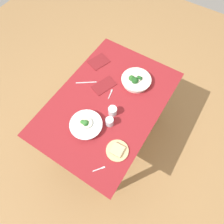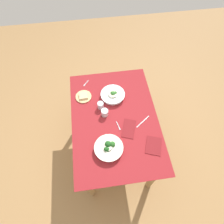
{
  "view_description": "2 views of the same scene",
  "coord_description": "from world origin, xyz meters",
  "views": [
    {
      "loc": [
        0.76,
        0.53,
        2.31
      ],
      "look_at": [
        0.08,
        0.09,
        0.8
      ],
      "focal_mm": 32.22,
      "sensor_mm": 36.0,
      "label": 1
    },
    {
      "loc": [
        -0.99,
        0.17,
        2.56
      ],
      "look_at": [
        0.08,
        0.02,
        0.8
      ],
      "focal_mm": 31.24,
      "sensor_mm": 36.0,
      "label": 2
    }
  ],
  "objects": [
    {
      "name": "table_knife_left",
      "position": [
        -0.07,
        -0.29,
        0.78
      ],
      "size": [
        0.12,
        0.16,
        0.0
      ],
      "primitive_type": "cube",
      "rotation": [
        0.0,
        0.0,
        5.34
      ],
      "color": "#B7B7BC",
      "rests_on": "dining_table"
    },
    {
      "name": "fork_by_near_bowl",
      "position": [
        -0.09,
        -0.03,
        0.78
      ],
      "size": [
        0.1,
        0.03,
        0.0
      ],
      "rotation": [
        0.0,
        0.0,
        3.37
      ],
      "color": "#B7B7BC",
      "rests_on": "dining_table"
    },
    {
      "name": "napkin_folded_lower",
      "position": [
        -0.13,
        -0.13,
        0.78
      ],
      "size": [
        0.24,
        0.19,
        0.01
      ],
      "primitive_type": "cube",
      "rotation": [
        0.0,
        0.0,
        -0.35
      ],
      "color": "maroon",
      "rests_on": "dining_table"
    },
    {
      "name": "bread_side_plate",
      "position": [
        0.33,
        0.31,
        0.78
      ],
      "size": [
        0.18,
        0.18,
        0.03
      ],
      "color": "#D6B27A",
      "rests_on": "dining_table"
    },
    {
      "name": "ground_plane",
      "position": [
        0.0,
        0.0,
        0.0
      ],
      "size": [
        6.0,
        6.0,
        0.0
      ],
      "primitive_type": "plane",
      "color": "#9E7547"
    },
    {
      "name": "fork_by_far_bowl",
      "position": [
        0.53,
        0.27,
        0.78
      ],
      "size": [
        0.08,
        0.07,
        0.0
      ],
      "rotation": [
        0.0,
        0.0,
        2.47
      ],
      "color": "#B7B7BC",
      "rests_on": "dining_table"
    },
    {
      "name": "broccoli_bowl_near",
      "position": [
        0.29,
        -0.02,
        0.8
      ],
      "size": [
        0.27,
        0.27,
        0.08
      ],
      "color": "white",
      "rests_on": "dining_table"
    },
    {
      "name": "napkin_folded_upper",
      "position": [
        -0.35,
        -0.33,
        0.78
      ],
      "size": [
        0.23,
        0.2,
        0.01
      ],
      "primitive_type": "cube",
      "rotation": [
        0.0,
        0.0,
        -0.34
      ],
      "color": "maroon",
      "rests_on": "dining_table"
    },
    {
      "name": "broccoli_bowl_far",
      "position": [
        -0.32,
        0.11,
        0.81
      ],
      "size": [
        0.28,
        0.28,
        0.09
      ],
      "color": "silver",
      "rests_on": "dining_table"
    },
    {
      "name": "water_glass_center",
      "position": [
        0.17,
        0.13,
        0.81
      ],
      "size": [
        0.07,
        0.07,
        0.08
      ],
      "primitive_type": "cylinder",
      "color": "silver",
      "rests_on": "dining_table"
    },
    {
      "name": "water_glass_side",
      "position": [
        0.07,
        0.1,
        0.81
      ],
      "size": [
        0.07,
        0.07,
        0.08
      ],
      "primitive_type": "cylinder",
      "color": "silver",
      "rests_on": "dining_table"
    },
    {
      "name": "dining_table",
      "position": [
        0.0,
        0.0,
        0.65
      ],
      "size": [
        1.33,
        0.91,
        0.77
      ],
      "color": "maroon",
      "rests_on": "ground_plane"
    }
  ]
}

